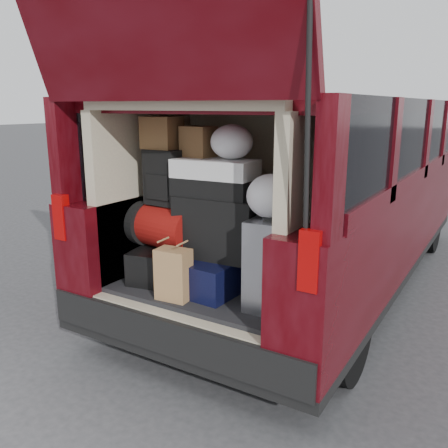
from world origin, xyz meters
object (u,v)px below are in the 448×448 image
at_px(kraft_bag, 174,274).
at_px(red_duffel, 166,227).
at_px(black_hardshell, 171,261).
at_px(backpack, 165,177).
at_px(navy_hardshell, 213,273).
at_px(black_soft_case, 221,226).
at_px(twotone_duffel, 215,178).
at_px(silver_roller, 272,263).

distance_m(kraft_bag, red_duffel, 0.43).
bearing_deg(red_duffel, black_hardshell, 105.27).
distance_m(kraft_bag, backpack, 0.68).
relative_size(navy_hardshell, kraft_bag, 1.55).
relative_size(navy_hardshell, black_soft_case, 0.91).
height_order(kraft_bag, twotone_duffel, twotone_duffel).
xyz_separation_m(black_hardshell, silver_roller, (0.82, -0.08, 0.16)).
bearing_deg(twotone_duffel, backpack, -178.29).
distance_m(navy_hardshell, twotone_duffel, 0.62).
bearing_deg(kraft_bag, black_soft_case, 62.16).
xyz_separation_m(kraft_bag, black_soft_case, (0.14, 0.33, 0.25)).
distance_m(black_hardshell, kraft_bag, 0.41).
relative_size(silver_roller, black_soft_case, 0.99).
bearing_deg(silver_roller, backpack, 172.59).
distance_m(silver_roller, kraft_bag, 0.61).
height_order(black_hardshell, kraft_bag, kraft_bag).
bearing_deg(red_duffel, navy_hardshell, 8.05).
xyz_separation_m(black_hardshell, black_soft_case, (0.40, 0.02, 0.30)).
bearing_deg(black_hardshell, black_soft_case, -8.39).
height_order(silver_roller, twotone_duffel, twotone_duffel).
bearing_deg(black_soft_case, navy_hardshell, -115.92).
relative_size(black_soft_case, twotone_duffel, 1.05).
bearing_deg(silver_roller, kraft_bag, -161.47).
xyz_separation_m(navy_hardshell, backpack, (-0.39, 0.02, 0.60)).
distance_m(red_duffel, twotone_duffel, 0.51).
bearing_deg(silver_roller, black_soft_case, 162.55).
bearing_deg(black_hardshell, red_duffel, -94.24).
xyz_separation_m(kraft_bag, backpack, (-0.27, 0.28, 0.55)).
height_order(kraft_bag, backpack, backpack).
xyz_separation_m(red_duffel, twotone_duffel, (0.36, 0.05, 0.36)).
xyz_separation_m(silver_roller, twotone_duffel, (-0.45, 0.09, 0.46)).
xyz_separation_m(black_hardshell, backpack, (-0.01, -0.02, 0.60)).
distance_m(silver_roller, twotone_duffel, 0.65).
distance_m(black_soft_case, twotone_duffel, 0.32).
relative_size(black_hardshell, black_soft_case, 1.02).
height_order(black_hardshell, red_duffel, red_duffel).
xyz_separation_m(black_soft_case, twotone_duffel, (-0.03, -0.01, 0.32)).
xyz_separation_m(silver_roller, black_soft_case, (-0.42, 0.10, 0.14)).
relative_size(silver_roller, twotone_duffel, 1.04).
xyz_separation_m(navy_hardshell, twotone_duffel, (-0.01, 0.05, 0.62)).
bearing_deg(black_soft_case, red_duffel, -174.34).
bearing_deg(navy_hardshell, kraft_bag, -109.93).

